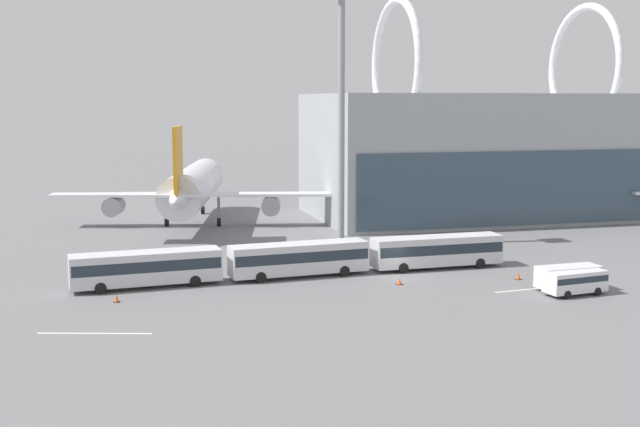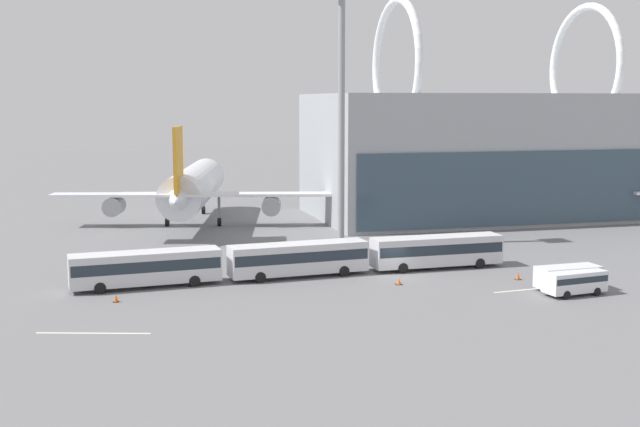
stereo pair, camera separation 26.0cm
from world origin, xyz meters
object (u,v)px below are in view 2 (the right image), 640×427
Objects in this scene: shuttle_bus_2 at (437,249)px; shuttle_bus_1 at (299,257)px; service_van_crossing at (575,281)px; floodlight_mast at (341,91)px; airliner_at_gate_far at (194,187)px; service_van_foreground at (568,276)px; traffic_cone_2 at (399,281)px; airliner_parked_remote at (578,174)px; traffic_cone_1 at (116,298)px; shuttle_bus_0 at (146,266)px; traffic_cone_0 at (518,276)px.

shuttle_bus_1 is at bearing 179.83° from shuttle_bus_2.
service_van_crossing is 34.13m from floodlight_mast.
airliner_at_gate_far is at bearing 126.51° from floodlight_mast.
service_van_foreground is 9.64× the size of traffic_cone_2.
traffic_cone_1 is (-69.74, -43.38, -4.74)m from airliner_parked_remote.
floodlight_mast reaches higher than service_van_foreground.
shuttle_bus_0 is 2.33× the size of service_van_foreground.
airliner_parked_remote is 2.92× the size of shuttle_bus_0.
airliner_at_gate_far reaches higher than shuttle_bus_1.
traffic_cone_0 is (10.98, -20.73, -17.00)m from floodlight_mast.
airliner_parked_remote reaches higher than service_van_crossing.
shuttle_bus_0 and shuttle_bus_1 have the same top height.
traffic_cone_1 reaches higher than traffic_cone_2.
shuttle_bus_0 is 2.35× the size of service_van_crossing.
shuttle_bus_0 reaches higher than service_van_foreground.
traffic_cone_0 is at bearing -62.08° from floodlight_mast.
service_van_crossing is 9.57× the size of traffic_cone_2.
traffic_cone_0 is at bearing -22.98° from shuttle_bus_1.
airliner_parked_remote is at bearing -73.60° from airliner_at_gate_far.
airliner_at_gate_far is 39.48m from shuttle_bus_2.
airliner_at_gate_far is 52.72× the size of traffic_cone_0.
traffic_cone_0 is at bearing -1.16° from traffic_cone_1.
service_van_foreground is 38.38m from traffic_cone_1.
service_van_crossing is at bearing -74.96° from traffic_cone_0.
shuttle_bus_1 is at bearing 18.49° from traffic_cone_1.
traffic_cone_1 is at bearing -179.67° from traffic_cone_2.
airliner_at_gate_far reaches higher than traffic_cone_1.
traffic_cone_2 is (-0.31, -19.86, -17.05)m from floodlight_mast.
shuttle_bus_0 reaches higher than service_van_crossing.
airliner_parked_remote is 2.93× the size of shuttle_bus_1.
traffic_cone_2 is (-13.05, 7.39, -0.94)m from service_van_crossing.
airliner_parked_remote reaches higher than airliner_at_gate_far.
airliner_at_gate_far is 35.78m from shuttle_bus_0.
floodlight_mast reaches higher than service_van_crossing.
shuttle_bus_2 is at bearing -136.25° from airliner_at_gate_far.
traffic_cone_0 is (-2.10, 4.92, -0.93)m from service_van_foreground.
shuttle_bus_2 is 8.47m from traffic_cone_2.
shuttle_bus_1 is 19.22× the size of traffic_cone_0.
shuttle_bus_0 is 1.00× the size of shuttle_bus_1.
traffic_cone_1 is at bearing -166.42° from shuttle_bus_1.
traffic_cone_2 is (21.92, -4.70, -1.58)m from shuttle_bus_0.
airliner_at_gate_far is 52.65× the size of traffic_cone_1.
service_van_foreground is at bearing -8.47° from traffic_cone_1.
shuttle_bus_2 is at bearing 128.61° from traffic_cone_0.
airliner_at_gate_far is 0.94× the size of airliner_parked_remote.
airliner_parked_remote reaches higher than shuttle_bus_2.
shuttle_bus_0 is 36.84m from service_van_foreground.
shuttle_bus_2 is 2.31× the size of service_van_foreground.
traffic_cone_1 is (-16.60, -5.55, -1.53)m from shuttle_bus_1.
service_van_foreground is (-31.79, -49.03, -3.81)m from airliner_parked_remote.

